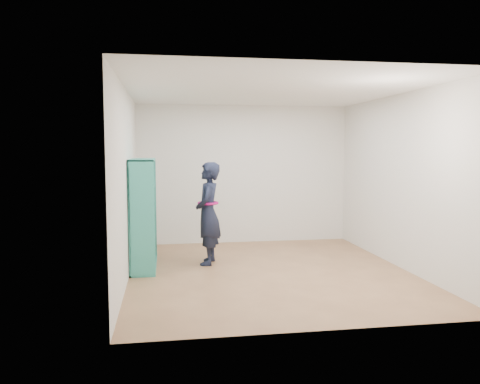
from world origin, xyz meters
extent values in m
plane|color=brown|center=(0.00, 0.00, 0.00)|extent=(4.50, 4.50, 0.00)
plane|color=white|center=(0.00, 0.00, 2.60)|extent=(4.50, 4.50, 0.00)
cube|color=white|center=(-2.00, 0.00, 1.30)|extent=(0.02, 4.50, 2.60)
cube|color=white|center=(2.00, 0.00, 1.30)|extent=(0.02, 4.50, 2.60)
cube|color=white|center=(0.00, 2.25, 1.30)|extent=(4.00, 0.02, 2.60)
cube|color=white|center=(0.00, -2.25, 1.30)|extent=(4.00, 0.02, 2.60)
cube|color=teal|center=(-1.81, -0.01, 0.82)|extent=(0.36, 0.03, 1.63)
cube|color=teal|center=(-1.81, 1.19, 0.82)|extent=(0.36, 0.03, 1.63)
cube|color=teal|center=(-1.81, 0.59, 0.01)|extent=(0.36, 1.23, 0.03)
cube|color=teal|center=(-1.81, 0.59, 1.62)|extent=(0.36, 1.23, 0.03)
cube|color=teal|center=(-1.98, 0.59, 0.82)|extent=(0.03, 1.23, 1.63)
cube|color=teal|center=(-1.81, 0.40, 0.82)|extent=(0.33, 0.03, 1.58)
cube|color=teal|center=(-1.81, 0.79, 0.82)|extent=(0.33, 0.03, 1.58)
cube|color=teal|center=(-1.81, 0.59, 0.42)|extent=(0.33, 1.17, 0.03)
cube|color=teal|center=(-1.81, 0.59, 0.82)|extent=(0.33, 1.17, 0.03)
cube|color=teal|center=(-1.81, 0.59, 1.21)|extent=(0.33, 1.17, 0.03)
cube|color=beige|center=(-1.79, 0.19, 0.08)|extent=(0.22, 0.14, 0.09)
cube|color=black|center=(-1.78, 0.14, 0.56)|extent=(0.18, 0.16, 0.26)
cube|color=maroon|center=(-1.78, 0.14, 0.95)|extent=(0.18, 0.16, 0.25)
cube|color=silver|center=(-1.79, 0.19, 1.25)|extent=(0.22, 0.14, 0.06)
cube|color=navy|center=(-1.78, 0.53, 0.15)|extent=(0.18, 0.16, 0.23)
cube|color=brown|center=(-1.78, 0.53, 0.58)|extent=(0.18, 0.16, 0.30)
cube|color=#BFB28C|center=(-1.79, 0.58, 0.86)|extent=(0.22, 0.14, 0.06)
cube|color=#26594C|center=(-1.78, 0.53, 1.37)|extent=(0.18, 0.16, 0.29)
cube|color=beige|center=(-1.78, 0.92, 0.14)|extent=(0.18, 0.16, 0.21)
cube|color=black|center=(-1.79, 0.98, 0.48)|extent=(0.22, 0.14, 0.09)
cube|color=maroon|center=(-1.78, 0.92, 0.97)|extent=(0.18, 0.16, 0.28)
cube|color=silver|center=(-1.78, 0.92, 1.34)|extent=(0.18, 0.16, 0.23)
imported|color=black|center=(-0.83, 0.64, 0.79)|extent=(0.49, 0.64, 1.58)
torus|color=#B20D69|center=(-0.83, 0.64, 0.95)|extent=(0.39, 0.39, 0.04)
cube|color=silver|center=(-0.95, 0.75, 0.90)|extent=(0.02, 0.09, 0.13)
cube|color=black|center=(-0.95, 0.75, 0.90)|extent=(0.02, 0.09, 0.13)
camera|label=1|loc=(-1.48, -6.51, 1.77)|focal=35.00mm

